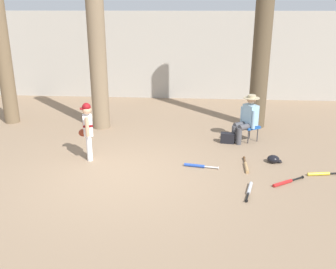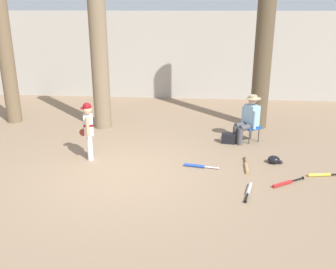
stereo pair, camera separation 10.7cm
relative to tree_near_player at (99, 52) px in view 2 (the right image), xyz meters
The scene contains 15 objects.
ground_plane 3.96m from the tree_near_player, 69.12° to the right, with size 60.00×60.00×0.00m, color #897056.
concrete_back_wall 4.09m from the tree_near_player, 72.85° to the left, with size 18.00×0.36×3.11m, color #ADA89E.
tree_near_player is the anchor object (origin of this frame).
tree_behind_spectator 4.43m from the tree_near_player, ahead, with size 0.69×0.69×5.69m.
young_ballplayer 2.71m from the tree_near_player, 82.85° to the right, with size 0.44×0.56×1.31m.
folding_stool 4.48m from the tree_near_player, 11.42° to the right, with size 0.55×0.55×0.41m.
seated_spectator 4.31m from the tree_near_player, 12.39° to the right, with size 0.66×0.58×1.20m.
handbag_beside_stool 4.14m from the tree_near_player, 16.43° to the right, with size 0.34×0.18×0.26m, color black.
tree_far_left 2.80m from the tree_near_player, behind, with size 0.60×0.60×5.19m.
bat_wood_tan 5.01m from the tree_near_player, 34.12° to the right, with size 0.08×0.81×0.07m.
bat_yellow_trainer 6.32m from the tree_near_player, 28.11° to the right, with size 0.77×0.19×0.07m.
bat_red_barrel 5.89m from the tree_near_player, 36.43° to the right, with size 0.70×0.50×0.07m.
bat_blue_youth 4.30m from the tree_near_player, 43.66° to the right, with size 0.75×0.20×0.07m.
bat_aluminum_silver 5.59m from the tree_near_player, 44.40° to the right, with size 0.24×0.74×0.07m.
batting_helmet_black 5.33m from the tree_near_player, 26.71° to the right, with size 0.32×0.24×0.18m.
Camera 2 is at (1.58, -6.87, 3.29)m, focal length 40.07 mm.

